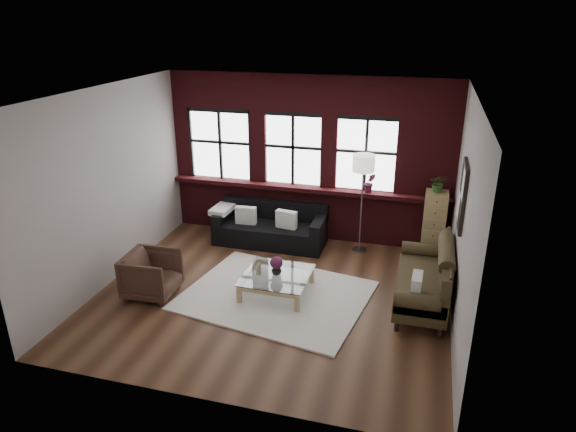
% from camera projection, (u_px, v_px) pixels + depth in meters
% --- Properties ---
extents(floor, '(5.50, 5.50, 0.00)m').
position_uv_depth(floor, '(272.00, 295.00, 8.26)').
color(floor, '#442719').
rests_on(floor, ground).
extents(ceiling, '(5.50, 5.50, 0.00)m').
position_uv_depth(ceiling, '(270.00, 93.00, 7.07)').
color(ceiling, white).
rests_on(ceiling, ground).
extents(wall_back, '(5.50, 0.00, 5.50)m').
position_uv_depth(wall_back, '(309.00, 159.00, 9.90)').
color(wall_back, '#ADA6A1').
rests_on(wall_back, ground).
extents(wall_front, '(5.50, 0.00, 5.50)m').
position_uv_depth(wall_front, '(202.00, 281.00, 5.43)').
color(wall_front, '#ADA6A1').
rests_on(wall_front, ground).
extents(wall_left, '(0.00, 5.00, 5.00)m').
position_uv_depth(wall_left, '(110.00, 186.00, 8.34)').
color(wall_left, '#ADA6A1').
rests_on(wall_left, ground).
extents(wall_right, '(0.00, 5.00, 5.00)m').
position_uv_depth(wall_right, '(464.00, 220.00, 6.99)').
color(wall_right, '#ADA6A1').
rests_on(wall_right, ground).
extents(brick_backwall, '(5.50, 0.12, 3.20)m').
position_uv_depth(brick_backwall, '(308.00, 159.00, 9.85)').
color(brick_backwall, '#4B1116').
rests_on(brick_backwall, floor).
extents(sill_ledge, '(5.50, 0.30, 0.08)m').
position_uv_depth(sill_ledge, '(307.00, 188.00, 9.98)').
color(sill_ledge, '#4B1116').
rests_on(sill_ledge, brick_backwall).
extents(window_left, '(1.38, 0.10, 1.50)m').
position_uv_depth(window_left, '(221.00, 146.00, 10.24)').
color(window_left, black).
rests_on(window_left, brick_backwall).
extents(window_mid, '(1.38, 0.10, 1.50)m').
position_uv_depth(window_mid, '(293.00, 151.00, 9.88)').
color(window_mid, black).
rests_on(window_mid, brick_backwall).
extents(window_right, '(1.38, 0.10, 1.50)m').
position_uv_depth(window_right, '(366.00, 156.00, 9.53)').
color(window_right, black).
rests_on(window_right, brick_backwall).
extents(wall_poster, '(0.05, 0.74, 0.94)m').
position_uv_depth(wall_poster, '(463.00, 196.00, 7.18)').
color(wall_poster, black).
rests_on(wall_poster, wall_right).
extents(shag_rug, '(3.13, 2.64, 0.03)m').
position_uv_depth(shag_rug, '(276.00, 295.00, 8.22)').
color(shag_rug, white).
rests_on(shag_rug, floor).
extents(dark_sofa, '(2.14, 0.87, 0.77)m').
position_uv_depth(dark_sofa, '(270.00, 225.00, 9.97)').
color(dark_sofa, black).
rests_on(dark_sofa, floor).
extents(pillow_a, '(0.41, 0.16, 0.34)m').
position_uv_depth(pillow_a, '(246.00, 215.00, 9.92)').
color(pillow_a, white).
rests_on(pillow_a, dark_sofa).
extents(pillow_b, '(0.42, 0.20, 0.34)m').
position_uv_depth(pillow_b, '(286.00, 219.00, 9.72)').
color(pillow_b, white).
rests_on(pillow_b, dark_sofa).
extents(vintage_settee, '(0.86, 1.94, 1.03)m').
position_uv_depth(vintage_settee, '(423.00, 274.00, 7.84)').
color(vintage_settee, '#392F1A').
rests_on(vintage_settee, floor).
extents(pillow_settee, '(0.15, 0.38, 0.34)m').
position_uv_depth(pillow_settee, '(416.00, 286.00, 7.29)').
color(pillow_settee, white).
rests_on(pillow_settee, vintage_settee).
extents(armchair, '(0.83, 0.81, 0.72)m').
position_uv_depth(armchair, '(152.00, 274.00, 8.15)').
color(armchair, '#3E281F').
rests_on(armchair, floor).
extents(coffee_table, '(1.06, 1.06, 0.35)m').
position_uv_depth(coffee_table, '(277.00, 284.00, 8.25)').
color(coffee_table, tan).
rests_on(coffee_table, shag_rug).
extents(vase, '(0.21, 0.21, 0.17)m').
position_uv_depth(vase, '(276.00, 270.00, 8.16)').
color(vase, '#B2B2B2').
rests_on(vase, coffee_table).
extents(flowers, '(0.20, 0.20, 0.20)m').
position_uv_depth(flowers, '(276.00, 263.00, 8.11)').
color(flowers, '#622146').
rests_on(flowers, vase).
extents(drawer_chest, '(0.40, 0.40, 1.29)m').
position_uv_depth(drawer_chest, '(434.00, 226.00, 9.27)').
color(drawer_chest, tan).
rests_on(drawer_chest, floor).
extents(potted_plant_top, '(0.30, 0.26, 0.33)m').
position_uv_depth(potted_plant_top, '(439.00, 183.00, 8.97)').
color(potted_plant_top, '#2D5923').
rests_on(potted_plant_top, drawer_chest).
extents(floor_lamp, '(0.40, 0.40, 2.03)m').
position_uv_depth(floor_lamp, '(362.00, 201.00, 9.43)').
color(floor_lamp, '#A5A5A8').
rests_on(floor_lamp, floor).
extents(sill_plant, '(0.24, 0.22, 0.38)m').
position_uv_depth(sill_plant, '(370.00, 183.00, 9.57)').
color(sill_plant, '#622146').
rests_on(sill_plant, sill_ledge).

